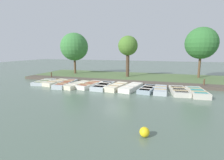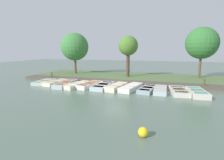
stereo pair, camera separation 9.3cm
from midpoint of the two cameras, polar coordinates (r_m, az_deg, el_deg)
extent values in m
plane|color=#566B5B|center=(16.76, 1.88, -1.81)|extent=(80.00, 80.00, 0.00)
cube|color=#567042|center=(21.52, 5.58, 0.97)|extent=(8.00, 24.00, 0.17)
cube|color=#51473D|center=(17.82, 2.90, -0.66)|extent=(1.45, 22.71, 0.28)
cube|color=#B2BCC1|center=(19.07, -21.06, -0.58)|extent=(2.85, 1.53, 0.30)
cube|color=#6B7F51|center=(19.05, -21.08, -0.17)|extent=(2.33, 1.21, 0.02)
cube|color=beige|center=(18.61, -21.93, -0.37)|extent=(0.40, 1.14, 0.03)
cube|color=beige|center=(19.48, -20.28, 0.16)|extent=(0.40, 1.14, 0.03)
cube|color=beige|center=(18.29, -17.67, -0.75)|extent=(2.94, 1.56, 0.34)
cube|color=beige|center=(18.27, -17.70, -0.26)|extent=(2.41, 1.24, 0.03)
cube|color=tan|center=(17.89, -18.88, -0.45)|extent=(0.43, 1.11, 0.03)
cube|color=tan|center=(18.64, -16.57, 0.07)|extent=(0.43, 1.11, 0.03)
cube|color=#B2BCC1|center=(17.20, -14.67, -1.19)|extent=(3.64, 1.40, 0.37)
cube|color=#994C33|center=(17.17, -14.69, -0.63)|extent=(2.98, 1.11, 0.03)
cube|color=tan|center=(16.57, -15.72, -0.95)|extent=(0.46, 0.96, 0.03)
cube|color=tan|center=(17.76, -13.74, -0.16)|extent=(0.46, 0.96, 0.03)
cube|color=beige|center=(16.45, -11.07, -1.57)|extent=(3.24, 1.69, 0.36)
cube|color=#994C33|center=(16.41, -11.09, -1.01)|extent=(2.65, 1.34, 0.03)
cube|color=beige|center=(15.98, -12.45, -1.25)|extent=(0.50, 1.05, 0.03)
cube|color=beige|center=(16.85, -9.80, -0.60)|extent=(0.50, 1.05, 0.03)
cube|color=silver|center=(16.31, -7.18, -1.58)|extent=(3.28, 1.84, 0.35)
cube|color=#994C33|center=(16.27, -7.20, -1.03)|extent=(2.68, 1.46, 0.03)
cube|color=tan|center=(15.81, -8.47, -1.27)|extent=(0.53, 1.18, 0.03)
cube|color=tan|center=(16.73, -5.99, -0.61)|extent=(0.53, 1.18, 0.03)
cube|color=#B2BCC1|center=(15.70, -2.76, -1.95)|extent=(3.20, 1.23, 0.35)
cube|color=beige|center=(15.67, -2.76, -1.36)|extent=(2.62, 0.96, 0.03)
cube|color=beige|center=(15.11, -3.61, -1.68)|extent=(0.34, 1.09, 0.03)
cube|color=beige|center=(16.21, -1.97, -0.88)|extent=(0.34, 1.09, 0.03)
cube|color=beige|center=(15.20, 1.63, -2.23)|extent=(3.01, 1.41, 0.40)
cube|color=beige|center=(15.17, 1.63, -1.54)|extent=(2.46, 1.12, 0.03)
cube|color=tan|center=(14.68, 0.71, -1.81)|extent=(0.43, 0.92, 0.03)
cube|color=tan|center=(15.65, 2.50, -1.09)|extent=(0.43, 0.92, 0.03)
cube|color=silver|center=(15.09, 6.48, -2.43)|extent=(3.35, 1.62, 0.38)
cube|color=#994C33|center=(15.05, 6.50, -1.78)|extent=(2.74, 1.29, 0.03)
cube|color=beige|center=(14.49, 5.56, -2.10)|extent=(0.50, 0.98, 0.03)
cube|color=beige|center=(15.60, 7.37, -1.29)|extent=(0.50, 0.98, 0.03)
cube|color=#8C9EA8|center=(14.78, 11.66, -2.96)|extent=(2.92, 1.41, 0.32)
cube|color=teal|center=(14.75, 11.68, -2.40)|extent=(2.39, 1.11, 0.03)
cube|color=beige|center=(14.23, 11.16, -2.72)|extent=(0.41, 0.99, 0.03)
cube|color=beige|center=(15.25, 12.18, -1.92)|extent=(0.41, 0.99, 0.03)
cube|color=#B2BCC1|center=(14.72, 15.68, -3.14)|extent=(2.84, 1.00, 0.34)
cube|color=teal|center=(14.68, 15.71, -2.55)|extent=(2.33, 0.78, 0.03)
cube|color=tan|center=(14.15, 15.64, -2.90)|extent=(0.29, 0.90, 0.03)
cube|color=tan|center=(15.20, 15.79, -2.04)|extent=(0.29, 0.90, 0.03)
cube|color=beige|center=(14.75, 21.16, -3.39)|extent=(3.01, 1.57, 0.35)
cube|color=beige|center=(14.71, 21.19, -2.79)|extent=(2.47, 1.24, 0.03)
cube|color=tan|center=(14.18, 21.60, -3.16)|extent=(0.43, 1.13, 0.03)
cube|color=tan|center=(15.23, 20.83, -2.25)|extent=(0.43, 1.13, 0.03)
cube|color=beige|center=(14.70, 26.14, -3.68)|extent=(2.95, 1.50, 0.40)
cube|color=teal|center=(14.67, 26.20, -2.99)|extent=(2.42, 1.19, 0.03)
cube|color=tan|center=(14.16, 26.78, -3.35)|extent=(0.42, 1.08, 0.03)
cube|color=tan|center=(15.17, 25.67, -2.44)|extent=(0.42, 1.08, 0.03)
cylinder|color=brown|center=(21.43, -18.94, 1.25)|extent=(0.13, 0.13, 0.77)
sphere|color=brown|center=(21.38, -19.00, 2.33)|extent=(0.12, 0.12, 0.12)
cylinder|color=brown|center=(17.46, 28.03, -1.21)|extent=(0.13, 0.13, 0.77)
sphere|color=brown|center=(17.40, 28.13, 0.10)|extent=(0.12, 0.12, 0.12)
sphere|color=yellow|center=(7.23, 10.50, -16.38)|extent=(0.40, 0.40, 0.40)
cylinder|color=brown|center=(24.54, -11.78, 4.95)|extent=(0.30, 0.30, 2.77)
sphere|color=#3D7F3D|center=(24.46, -11.98, 10.58)|extent=(3.70, 3.70, 3.70)
cylinder|color=#4C3828|center=(21.17, 5.34, 5.01)|extent=(0.41, 0.41, 3.24)
sphere|color=#4C7A2D|center=(21.11, 5.43, 11.12)|extent=(2.32, 2.32, 2.32)
cylinder|color=brown|center=(22.61, 26.88, 4.19)|extent=(0.26, 0.26, 3.15)
sphere|color=#337033|center=(22.55, 27.38, 10.65)|extent=(3.57, 3.57, 3.57)
camera|label=1|loc=(0.05, -89.83, 0.03)|focal=28.00mm
camera|label=2|loc=(0.05, 90.17, -0.03)|focal=28.00mm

